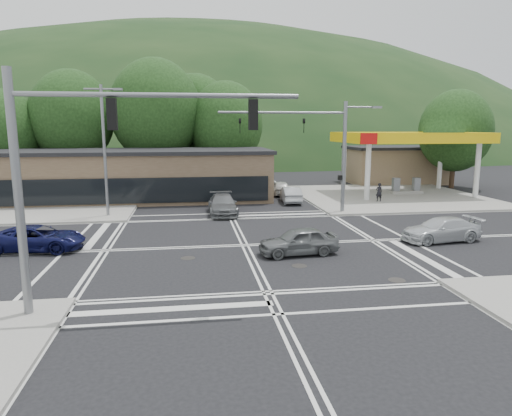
{
  "coord_description": "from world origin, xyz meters",
  "views": [
    {
      "loc": [
        -2.84,
        -23.37,
        6.19
      ],
      "look_at": [
        1.1,
        3.36,
        1.4
      ],
      "focal_mm": 32.0,
      "sensor_mm": 36.0,
      "label": 1
    }
  ],
  "objects": [
    {
      "name": "car_silver_east",
      "position": [
        10.81,
        -0.65,
        0.65
      ],
      "size": [
        4.63,
        2.3,
        1.29
      ],
      "primitive_type": "imported",
      "rotation": [
        0.0,
        0.0,
        -1.46
      ],
      "color": "silver",
      "rests_on": "ground"
    },
    {
      "name": "tree_n_e",
      "position": [
        -2.0,
        28.0,
        7.14
      ],
      "size": [
        8.4,
        8.4,
        11.98
      ],
      "color": "#382619",
      "rests_on": "ground"
    },
    {
      "name": "tree_n_c",
      "position": [
        1.0,
        24.0,
        6.49
      ],
      "size": [
        7.6,
        7.6,
        10.87
      ],
      "color": "#382619",
      "rests_on": "ground"
    },
    {
      "name": "car_queue_a",
      "position": [
        5.5,
        13.38,
        0.67
      ],
      "size": [
        1.74,
        4.17,
        1.34
      ],
      "primitive_type": "imported",
      "rotation": [
        0.0,
        0.0,
        3.06
      ],
      "color": "#A8ACAF",
      "rests_on": "ground"
    },
    {
      "name": "car_grey_center",
      "position": [
        2.4,
        -2.12,
        0.67
      ],
      "size": [
        4.08,
        2.0,
        1.34
      ],
      "primitive_type": "imported",
      "rotation": [
        0.0,
        0.0,
        -1.46
      ],
      "color": "slate",
      "rests_on": "ground"
    },
    {
      "name": "car_northbound",
      "position": [
        -0.5,
        9.0,
        0.71
      ],
      "size": [
        2.03,
        4.9,
        1.42
      ],
      "primitive_type": "imported",
      "rotation": [
        0.0,
        0.0,
        -0.01
      ],
      "color": "#5D6062",
      "rests_on": "ground"
    },
    {
      "name": "car_blue_west",
      "position": [
        -10.54,
        0.5,
        0.64
      ],
      "size": [
        4.85,
        2.67,
        1.29
      ],
      "primitive_type": "imported",
      "rotation": [
        0.0,
        0.0,
        1.45
      ],
      "color": "#0E103E",
      "rests_on": "ground"
    },
    {
      "name": "sidewalk_ne",
      "position": [
        15.0,
        15.0,
        0.07
      ],
      "size": [
        16.0,
        16.0,
        0.15
      ],
      "primitive_type": "cube",
      "color": "gray",
      "rests_on": "ground"
    },
    {
      "name": "tree_n_a",
      "position": [
        -14.0,
        24.0,
        7.14
      ],
      "size": [
        8.0,
        8.0,
        11.75
      ],
      "color": "#382619",
      "rests_on": "ground"
    },
    {
      "name": "pedestrian",
      "position": [
        12.65,
        12.03,
        0.91
      ],
      "size": [
        0.58,
        0.39,
        1.53
      ],
      "primitive_type": "imported",
      "rotation": [
        0.0,
        0.0,
        3.2
      ],
      "color": "black",
      "rests_on": "sidewalk_ne"
    },
    {
      "name": "tree_n_b",
      "position": [
        -6.0,
        24.0,
        7.79
      ],
      "size": [
        9.0,
        9.0,
        12.98
      ],
      "color": "#382619",
      "rests_on": "ground"
    },
    {
      "name": "ground",
      "position": [
        0.0,
        0.0,
        0.0
      ],
      "size": [
        120.0,
        120.0,
        0.0
      ],
      "primitive_type": "plane",
      "color": "black",
      "rests_on": "ground"
    },
    {
      "name": "tree_ne",
      "position": [
        24.0,
        20.0,
        5.84
      ],
      "size": [
        7.2,
        7.2,
        9.99
      ],
      "color": "#382619",
      "rests_on": "ground"
    },
    {
      "name": "streetlight_nw",
      "position": [
        -8.44,
        9.0,
        5.05
      ],
      "size": [
        2.5,
        0.25,
        9.0
      ],
      "color": "slate",
      "rests_on": "ground"
    },
    {
      "name": "car_queue_b",
      "position": [
        5.5,
        17.7,
        0.66
      ],
      "size": [
        1.9,
        4.02,
        1.33
      ],
      "primitive_type": "imported",
      "rotation": [
        0.0,
        0.0,
        3.05
      ],
      "color": "silver",
      "rests_on": "ground"
    },
    {
      "name": "convenience_store",
      "position": [
        20.0,
        25.0,
        1.9
      ],
      "size": [
        10.0,
        6.0,
        3.8
      ],
      "primitive_type": "cube",
      "color": "#846B4F",
      "rests_on": "ground"
    },
    {
      "name": "commercial_row",
      "position": [
        -8.0,
        17.0,
        2.0
      ],
      "size": [
        24.0,
        8.0,
        4.0
      ],
      "primitive_type": "cube",
      "color": "brown",
      "rests_on": "ground"
    },
    {
      "name": "tree_n_d",
      "position": [
        -20.0,
        23.0,
        5.84
      ],
      "size": [
        6.8,
        6.8,
        9.76
      ],
      "color": "#382619",
      "rests_on": "ground"
    },
    {
      "name": "hill_north",
      "position": [
        0.0,
        90.0,
        0.0
      ],
      "size": [
        252.0,
        126.0,
        140.0
      ],
      "primitive_type": "ellipsoid",
      "color": "#193518",
      "rests_on": "ground"
    },
    {
      "name": "signal_mast_sw",
      "position": [
        -6.39,
        -8.2,
        5.12
      ],
      "size": [
        9.14,
        0.28,
        8.0
      ],
      "color": "slate",
      "rests_on": "ground"
    },
    {
      "name": "sidewalk_nw",
      "position": [
        -15.0,
        15.0,
        0.07
      ],
      "size": [
        16.0,
        16.0,
        0.15
      ],
      "primitive_type": "cube",
      "color": "gray",
      "rests_on": "ground"
    },
    {
      "name": "signal_mast_ne",
      "position": [
        6.95,
        8.2,
        5.07
      ],
      "size": [
        11.65,
        0.3,
        8.0
      ],
      "color": "slate",
      "rests_on": "ground"
    },
    {
      "name": "gas_station_canopy",
      "position": [
        16.99,
        15.99,
        5.04
      ],
      "size": [
        12.32,
        8.34,
        5.75
      ],
      "color": "silver",
      "rests_on": "ground"
    }
  ]
}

